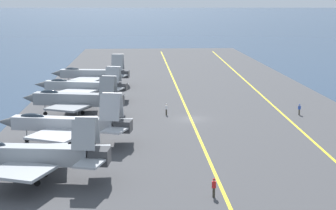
% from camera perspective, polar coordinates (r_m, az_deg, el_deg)
% --- Properties ---
extents(ground_plane, '(2000.00, 2000.00, 0.00)m').
position_cam_1_polar(ground_plane, '(77.37, 2.54, -1.83)').
color(ground_plane, navy).
extents(carrier_deck, '(220.78, 53.09, 0.40)m').
position_cam_1_polar(carrier_deck, '(77.32, 2.54, -1.69)').
color(carrier_deck, '#424244').
rests_on(carrier_deck, ground).
extents(deck_stripe_foul_line, '(198.63, 6.29, 0.01)m').
position_cam_1_polar(deck_stripe_foul_line, '(80.07, 13.00, -1.36)').
color(deck_stripe_foul_line, yellow).
rests_on(deck_stripe_foul_line, carrier_deck).
extents(deck_stripe_centerline, '(198.71, 0.36, 0.01)m').
position_cam_1_polar(deck_stripe_centerline, '(77.27, 2.54, -1.54)').
color(deck_stripe_centerline, yellow).
rests_on(deck_stripe_centerline, carrier_deck).
extents(parked_jet_nearest, '(12.09, 16.27, 6.51)m').
position_cam_1_polar(parked_jet_nearest, '(52.37, -14.92, -5.36)').
color(parked_jet_nearest, '#93999E').
rests_on(parked_jet_nearest, carrier_deck).
extents(parked_jet_second, '(12.99, 17.34, 6.54)m').
position_cam_1_polar(parked_jet_second, '(64.76, -11.20, -2.08)').
color(parked_jet_second, '#A8AAAF').
rests_on(parked_jet_second, carrier_deck).
extents(parked_jet_third, '(12.22, 15.96, 6.32)m').
position_cam_1_polar(parked_jet_third, '(79.55, -10.38, 0.64)').
color(parked_jet_third, gray).
rests_on(parked_jet_third, carrier_deck).
extents(parked_jet_fourth, '(14.20, 17.00, 6.14)m').
position_cam_1_polar(parked_jet_fourth, '(91.96, -9.44, 2.10)').
color(parked_jet_fourth, '#9EA3A8').
rests_on(parked_jet_fourth, carrier_deck).
extents(parked_jet_fifth, '(14.44, 16.35, 6.62)m').
position_cam_1_polar(parked_jet_fifth, '(106.77, -8.45, 3.44)').
color(parked_jet_fifth, '#93999E').
rests_on(parked_jet_fifth, carrier_deck).
extents(crew_blue_vest, '(0.44, 0.46, 1.75)m').
position_cam_1_polar(crew_blue_vest, '(82.14, 14.36, -0.42)').
color(crew_blue_vest, '#4C473D').
rests_on(crew_blue_vest, carrier_deck).
extents(crew_red_vest, '(0.32, 0.42, 1.82)m').
position_cam_1_polar(crew_red_vest, '(47.37, 5.11, -9.01)').
color(crew_red_vest, '#383328').
rests_on(crew_red_vest, carrier_deck).
extents(crew_white_vest, '(0.40, 0.30, 1.84)m').
position_cam_1_polar(crew_white_vest, '(79.49, -0.19, -0.41)').
color(crew_white_vest, '#383328').
rests_on(crew_white_vest, carrier_deck).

